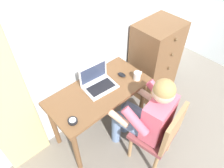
% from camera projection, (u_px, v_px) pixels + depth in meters
% --- Properties ---
extents(wall_back, '(4.80, 0.05, 2.50)m').
position_uv_depth(wall_back, '(92.00, 28.00, 2.17)').
color(wall_back, silver).
rests_on(wall_back, ground_plane).
extents(desk, '(1.13, 0.56, 0.74)m').
position_uv_depth(desk, '(99.00, 98.00, 2.32)').
color(desk, brown).
rests_on(desk, ground_plane).
extents(dresser, '(0.61, 0.49, 1.11)m').
position_uv_depth(dresser, '(155.00, 60.00, 2.90)').
color(dresser, brown).
rests_on(dresser, ground_plane).
extents(chair, '(0.48, 0.47, 0.87)m').
position_uv_depth(chair, '(160.00, 134.00, 2.14)').
color(chair, brown).
rests_on(chair, ground_plane).
extents(person_seated, '(0.60, 0.63, 1.19)m').
position_uv_depth(person_seated, '(147.00, 114.00, 2.10)').
color(person_seated, '#6B84AD').
rests_on(person_seated, ground_plane).
extents(laptop, '(0.36, 0.28, 0.24)m').
position_uv_depth(laptop, '(98.00, 82.00, 2.24)').
color(laptop, silver).
rests_on(laptop, desk).
extents(computer_mouse, '(0.08, 0.11, 0.03)m').
position_uv_depth(computer_mouse, '(122.00, 75.00, 2.38)').
color(computer_mouse, black).
rests_on(computer_mouse, desk).
extents(desk_clock, '(0.09, 0.09, 0.03)m').
position_uv_depth(desk_clock, '(73.00, 121.00, 1.93)').
color(desk_clock, black).
rests_on(desk_clock, desk).
extents(coffee_mug, '(0.12, 0.08, 0.09)m').
position_uv_depth(coffee_mug, '(137.00, 76.00, 2.32)').
color(coffee_mug, silver).
rests_on(coffee_mug, desk).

